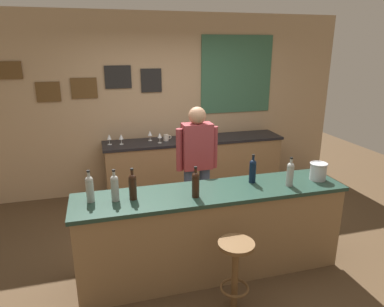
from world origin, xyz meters
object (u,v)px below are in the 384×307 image
(bar_stool, at_px, (235,265))
(wine_glass_d, at_px, (160,136))
(wine_bottle_c, at_px, (133,186))
(wine_bottle_b, at_px, (115,187))
(wine_bottle_f, at_px, (290,173))
(wine_glass_a, at_px, (109,137))
(wine_bottle_e, at_px, (253,170))
(wine_glass_b, at_px, (121,137))
(wine_glass_e, at_px, (213,132))
(bartender, at_px, (197,162))
(wine_bottle_d, at_px, (196,184))
(wine_glass_c, at_px, (150,134))
(coffee_mug, at_px, (166,138))
(wine_bottle_a, at_px, (90,188))
(ice_bucket, at_px, (318,171))

(bar_stool, bearing_deg, wine_glass_d, 94.14)
(wine_bottle_c, relative_size, wine_glass_d, 1.97)
(wine_bottle_b, height_order, wine_glass_d, wine_bottle_b)
(wine_bottle_f, distance_m, wine_glass_a, 2.76)
(wine_bottle_e, relative_size, wine_glass_b, 1.97)
(wine_bottle_b, xyz_separation_m, wine_glass_e, (1.63, 1.97, -0.05))
(bartender, relative_size, wine_bottle_d, 5.29)
(bartender, distance_m, wine_bottle_e, 0.85)
(wine_glass_c, bearing_deg, wine_bottle_b, -107.16)
(bartender, xyz_separation_m, coffee_mug, (-0.13, 1.23, 0.01))
(coffee_mug, bearing_deg, wine_bottle_c, -109.57)
(bartender, relative_size, wine_bottle_e, 5.29)
(wine_bottle_c, bearing_deg, wine_bottle_a, 172.58)
(bartender, bearing_deg, bar_stool, -92.69)
(wine_bottle_e, height_order, wine_glass_e, wine_bottle_e)
(wine_bottle_d, xyz_separation_m, wine_glass_a, (-0.70, 2.18, -0.05))
(wine_glass_a, bearing_deg, wine_glass_c, 6.23)
(wine_bottle_f, xyz_separation_m, wine_glass_b, (-1.54, 2.13, -0.05))
(wine_bottle_e, relative_size, coffee_mug, 2.45)
(bar_stool, bearing_deg, wine_bottle_f, 32.83)
(wine_bottle_a, height_order, wine_glass_d, wine_bottle_a)
(bartender, bearing_deg, wine_glass_b, 124.32)
(bartender, relative_size, wine_bottle_b, 5.29)
(bartender, relative_size, wine_glass_a, 10.45)
(wine_glass_c, bearing_deg, wine_bottle_f, -63.95)
(wine_bottle_a, height_order, wine_bottle_d, same)
(bar_stool, xyz_separation_m, wine_bottle_f, (0.79, 0.51, 0.60))
(wine_glass_a, distance_m, coffee_mug, 0.86)
(bar_stool, bearing_deg, wine_glass_b, 105.91)
(ice_bucket, distance_m, wine_glass_e, 2.07)
(wine_bottle_b, xyz_separation_m, wine_glass_c, (0.66, 2.12, -0.05))
(bartender, xyz_separation_m, wine_bottle_d, (-0.29, -0.94, 0.12))
(wine_bottle_b, distance_m, coffee_mug, 2.24)
(wine_glass_d, bearing_deg, wine_glass_e, 1.10)
(bartender, distance_m, wine_bottle_b, 1.32)
(ice_bucket, bearing_deg, wine_glass_a, 134.89)
(wine_glass_b, bearing_deg, wine_glass_a, 168.06)
(wine_bottle_f, bearing_deg, ice_bucket, 10.21)
(wine_bottle_c, bearing_deg, wine_glass_a, 93.39)
(wine_bottle_c, relative_size, wine_bottle_f, 1.00)
(bartender, bearing_deg, wine_bottle_d, -107.13)
(wine_bottle_e, bearing_deg, ice_bucket, -9.39)
(wine_glass_a, height_order, wine_glass_d, same)
(bartender, bearing_deg, wine_bottle_e, -62.47)
(wine_bottle_d, relative_size, wine_glass_b, 1.97)
(bartender, height_order, wine_bottle_f, bartender)
(bar_stool, relative_size, wine_glass_d, 4.39)
(wine_glass_b, xyz_separation_m, wine_glass_d, (0.57, -0.07, 0.00))
(wine_glass_a, xyz_separation_m, wine_glass_c, (0.62, 0.07, 0.00))
(wine_bottle_e, height_order, ice_bucket, wine_bottle_e)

